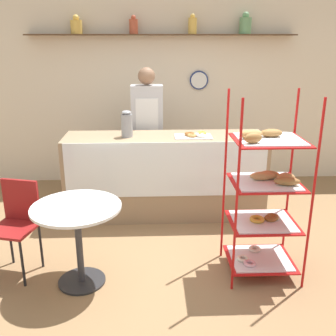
% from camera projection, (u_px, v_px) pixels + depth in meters
% --- Properties ---
extents(ground_plane, '(14.00, 14.00, 0.00)m').
position_uv_depth(ground_plane, '(170.00, 263.00, 3.89)').
color(ground_plane, olive).
extents(back_wall, '(10.00, 0.30, 2.70)m').
position_uv_depth(back_wall, '(162.00, 91.00, 5.82)').
color(back_wall, beige).
rests_on(back_wall, ground_plane).
extents(display_counter, '(2.41, 0.64, 1.01)m').
position_uv_depth(display_counter, '(165.00, 176.00, 4.84)').
color(display_counter, '#937A5B').
rests_on(display_counter, ground_plane).
extents(pastry_rack, '(0.66, 0.58, 1.69)m').
position_uv_depth(pastry_rack, '(265.00, 195.00, 3.52)').
color(pastry_rack, '#B71414').
rests_on(pastry_rack, ground_plane).
extents(person_worker, '(0.41, 0.23, 1.77)m').
position_uv_depth(person_worker, '(147.00, 128.00, 5.22)').
color(person_worker, '#282833').
rests_on(person_worker, ground_plane).
extents(cafe_table, '(0.78, 0.78, 0.76)m').
position_uv_depth(cafe_table, '(78.00, 225.00, 3.41)').
color(cafe_table, '#262628').
rests_on(cafe_table, ground_plane).
extents(cafe_chair, '(0.46, 0.46, 0.88)m').
position_uv_depth(cafe_chair, '(17.00, 217.00, 3.63)').
color(cafe_chair, black).
rests_on(cafe_chair, ground_plane).
extents(coffee_carafe, '(0.13, 0.13, 0.31)m').
position_uv_depth(coffee_carafe, '(127.00, 124.00, 4.59)').
color(coffee_carafe, gray).
rests_on(coffee_carafe, display_counter).
extents(donut_tray_counter, '(0.44, 0.27, 0.05)m').
position_uv_depth(donut_tray_counter, '(195.00, 135.00, 4.62)').
color(donut_tray_counter, white).
rests_on(donut_tray_counter, display_counter).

